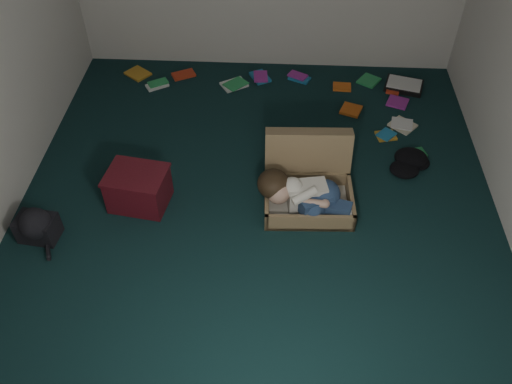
{
  "coord_description": "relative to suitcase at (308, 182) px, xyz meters",
  "views": [
    {
      "loc": [
        0.16,
        -3.09,
        3.3
      ],
      "look_at": [
        0.0,
        -0.15,
        0.35
      ],
      "focal_mm": 38.0,
      "sensor_mm": 36.0,
      "label": 1
    }
  ],
  "objects": [
    {
      "name": "backpack",
      "position": [
        -2.12,
        -0.57,
        -0.05
      ],
      "size": [
        0.41,
        0.35,
        0.23
      ],
      "primitive_type": null,
      "rotation": [
        0.0,
        0.0,
        -0.12
      ],
      "color": "black",
      "rests_on": "floor"
    },
    {
      "name": "clothing_pile",
      "position": [
        0.92,
        0.38,
        -0.1
      ],
      "size": [
        0.42,
        0.35,
        0.13
      ],
      "primitive_type": null,
      "rotation": [
        0.0,
        0.0,
        -0.06
      ],
      "color": "black",
      "rests_on": "floor"
    },
    {
      "name": "paper_tray",
      "position": [
        1.05,
        1.68,
        -0.13
      ],
      "size": [
        0.45,
        0.38,
        0.05
      ],
      "rotation": [
        0.0,
        0.0,
        -0.28
      ],
      "color": "black",
      "rests_on": "floor"
    },
    {
      "name": "person",
      "position": [
        -0.04,
        -0.18,
        0.04
      ],
      "size": [
        0.79,
        0.37,
        0.33
      ],
      "rotation": [
        0.0,
        0.0,
        0.04
      ],
      "color": "white",
      "rests_on": "suitcase"
    },
    {
      "name": "floor",
      "position": [
        -0.42,
        -0.18,
        -0.16
      ],
      "size": [
        4.5,
        4.5,
        0.0
      ],
      "primitive_type": "plane",
      "color": "black",
      "rests_on": "ground"
    },
    {
      "name": "book_scatter",
      "position": [
        0.01,
        1.45,
        -0.15
      ],
      "size": [
        3.06,
        1.43,
        0.02
      ],
      "color": "orange",
      "rests_on": "floor"
    },
    {
      "name": "maroon_bin",
      "position": [
        -1.4,
        -0.16,
        0.01
      ],
      "size": [
        0.53,
        0.45,
        0.33
      ],
      "rotation": [
        0.0,
        0.0,
        -0.16
      ],
      "color": "#4C0F17",
      "rests_on": "floor"
    },
    {
      "name": "suitcase",
      "position": [
        0.0,
        0.0,
        0.0
      ],
      "size": [
        0.75,
        0.73,
        0.53
      ],
      "rotation": [
        0.0,
        0.0,
        0.04
      ],
      "color": "#8E744E",
      "rests_on": "floor"
    }
  ]
}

